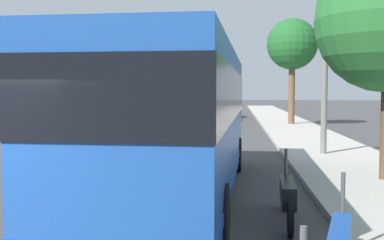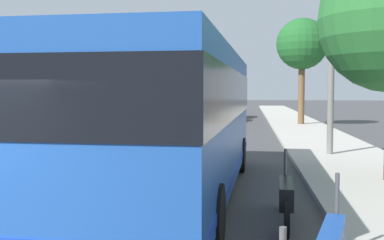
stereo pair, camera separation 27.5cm
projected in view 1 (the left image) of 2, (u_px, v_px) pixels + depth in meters
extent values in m
cube|color=#B2ADA3|center=(356.00, 170.00, 13.49)|extent=(110.00, 3.60, 0.14)
cube|color=silver|center=(131.00, 168.00, 14.12)|extent=(110.00, 0.16, 0.01)
cube|color=#1E4C9E|center=(180.00, 117.00, 10.28)|extent=(10.60, 2.83, 2.86)
cube|color=black|center=(180.00, 94.00, 10.24)|extent=(10.64, 2.87, 1.00)
cube|color=#193FB2|center=(180.00, 170.00, 10.35)|extent=(10.63, 2.86, 0.16)
cylinder|color=black|center=(161.00, 153.00, 13.83)|extent=(1.01, 0.34, 1.00)
cylinder|color=black|center=(236.00, 155.00, 13.54)|extent=(1.01, 0.34, 1.00)
cylinder|color=black|center=(75.00, 211.00, 7.18)|extent=(1.01, 0.34, 1.00)
cylinder|color=black|center=(218.00, 217.00, 6.88)|extent=(1.01, 0.34, 1.00)
cylinder|color=black|center=(342.00, 238.00, 6.48)|extent=(0.63, 0.24, 0.63)
cube|color=#1947A5|center=(340.00, 239.00, 5.66)|extent=(1.32, 0.56, 0.32)
cylinder|color=#4C4C51|center=(343.00, 198.00, 6.32)|extent=(0.06, 0.06, 0.70)
cylinder|color=black|center=(285.00, 195.00, 9.19)|extent=(0.60, 0.11, 0.60)
cylinder|color=black|center=(290.00, 219.00, 7.47)|extent=(0.60, 0.11, 0.60)
cube|color=black|center=(288.00, 192.00, 8.31)|extent=(1.32, 0.31, 0.39)
cylinder|color=#4C4C51|center=(286.00, 166.00, 9.02)|extent=(0.06, 0.06, 0.70)
cube|color=gold|center=(224.00, 111.00, 40.78)|extent=(4.38, 1.90, 0.80)
cube|color=black|center=(224.00, 103.00, 40.67)|extent=(2.39, 1.74, 0.51)
cylinder|color=black|center=(215.00, 113.00, 42.30)|extent=(0.64, 0.22, 0.64)
cylinder|color=black|center=(234.00, 113.00, 42.15)|extent=(0.64, 0.22, 0.64)
cylinder|color=black|center=(214.00, 115.00, 39.44)|extent=(0.64, 0.22, 0.64)
cylinder|color=black|center=(234.00, 115.00, 39.28)|extent=(0.64, 0.22, 0.64)
cube|color=#2D7238|center=(163.00, 115.00, 32.98)|extent=(4.37, 1.87, 0.85)
cube|color=black|center=(162.00, 106.00, 32.89)|extent=(2.16, 1.69, 0.54)
cylinder|color=black|center=(171.00, 121.00, 31.49)|extent=(0.64, 0.23, 0.64)
cylinder|color=black|center=(147.00, 120.00, 31.68)|extent=(0.64, 0.23, 0.64)
cylinder|color=black|center=(177.00, 118.00, 34.33)|extent=(0.64, 0.23, 0.64)
cylinder|color=black|center=(155.00, 118.00, 34.51)|extent=(0.64, 0.23, 0.64)
cube|color=gold|center=(217.00, 113.00, 35.99)|extent=(4.36, 1.74, 0.81)
cube|color=black|center=(217.00, 105.00, 35.75)|extent=(2.32, 1.59, 0.53)
cylinder|color=black|center=(208.00, 116.00, 37.50)|extent=(0.64, 0.22, 0.64)
cylinder|color=black|center=(227.00, 116.00, 37.36)|extent=(0.64, 0.22, 0.64)
cylinder|color=black|center=(206.00, 118.00, 34.65)|extent=(0.64, 0.22, 0.64)
cylinder|color=black|center=(227.00, 118.00, 34.51)|extent=(0.64, 0.22, 0.64)
cylinder|color=brown|center=(292.00, 93.00, 30.96)|extent=(0.42, 0.42, 4.44)
sphere|color=#1E5B26|center=(292.00, 44.00, 30.76)|extent=(3.39, 3.39, 3.39)
cylinder|color=slate|center=(325.00, 41.00, 16.22)|extent=(0.22, 0.22, 8.19)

